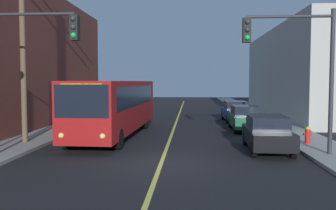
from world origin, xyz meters
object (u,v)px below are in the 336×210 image
object	(u,v)px
parked_car_green	(245,118)
parked_car_blue	(235,111)
fire_hydrant	(308,135)
utility_pole_near	(22,23)
traffic_signal_right_corner	(294,54)
city_bus	(116,105)
traffic_signal_left_corner	(27,53)
parked_car_black	(267,133)

from	to	relation	value
parked_car_green	parked_car_blue	world-z (taller)	same
parked_car_green	fire_hydrant	bearing A→B (deg)	-68.63
parked_car_green	fire_hydrant	distance (m)	6.05
utility_pole_near	fire_hydrant	size ratio (longest dim) A/B	12.82
utility_pole_near	traffic_signal_right_corner	distance (m)	12.87
utility_pole_near	fire_hydrant	distance (m)	15.04
city_bus	utility_pole_near	world-z (taller)	utility_pole_near
utility_pole_near	traffic_signal_left_corner	xyz separation A→B (m)	(1.75, -3.38, -1.74)
city_bus	fire_hydrant	bearing A→B (deg)	-15.66
parked_car_blue	traffic_signal_right_corner	world-z (taller)	traffic_signal_right_corner
city_bus	parked_car_black	size ratio (longest dim) A/B	2.74
parked_car_black	fire_hydrant	distance (m)	2.62
city_bus	fire_hydrant	size ratio (longest dim) A/B	14.56
traffic_signal_left_corner	parked_car_green	bearing A→B (deg)	43.13
parked_car_green	parked_car_blue	distance (m)	5.44
parked_car_green	utility_pole_near	world-z (taller)	utility_pole_near
traffic_signal_left_corner	city_bus	bearing A→B (deg)	71.35
parked_car_green	parked_car_blue	xyz separation A→B (m)	(0.02, 5.44, 0.00)
utility_pole_near	traffic_signal_right_corner	bearing A→B (deg)	-9.85
parked_car_black	utility_pole_near	size ratio (longest dim) A/B	0.41
fire_hydrant	utility_pole_near	bearing A→B (deg)	-178.28
utility_pole_near	traffic_signal_left_corner	size ratio (longest dim) A/B	1.79
city_bus	traffic_signal_left_corner	world-z (taller)	traffic_signal_left_corner
city_bus	traffic_signal_right_corner	size ratio (longest dim) A/B	2.04
traffic_signal_left_corner	traffic_signal_right_corner	distance (m)	10.89
utility_pole_near	fire_hydrant	world-z (taller)	utility_pole_near
city_bus	parked_car_black	distance (m)	8.89
traffic_signal_left_corner	utility_pole_near	bearing A→B (deg)	117.32
city_bus	utility_pole_near	bearing A→B (deg)	-140.89
parked_car_black	utility_pole_near	bearing A→B (deg)	175.49
parked_car_black	traffic_signal_left_corner	size ratio (longest dim) A/B	0.74
traffic_signal_left_corner	fire_hydrant	size ratio (longest dim) A/B	7.14
city_bus	fire_hydrant	xyz separation A→B (m)	(10.03, -2.81, -1.23)
parked_car_blue	traffic_signal_right_corner	bearing A→B (deg)	-86.87
parked_car_blue	traffic_signal_left_corner	size ratio (longest dim) A/B	0.74
parked_car_green	utility_pole_near	size ratio (longest dim) A/B	0.41
parked_car_black	utility_pole_near	world-z (taller)	utility_pole_near
city_bus	parked_car_blue	world-z (taller)	city_bus
traffic_signal_right_corner	parked_car_blue	bearing A→B (deg)	93.13
parked_car_black	parked_car_blue	xyz separation A→B (m)	(0.05, 12.41, 0.00)
parked_car_black	fire_hydrant	bearing A→B (deg)	31.17
city_bus	traffic_signal_left_corner	bearing A→B (deg)	-108.65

